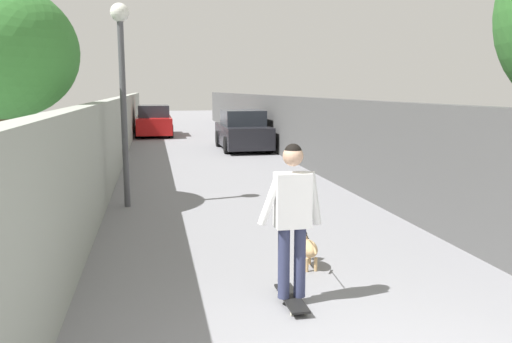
{
  "coord_description": "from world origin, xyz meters",
  "views": [
    {
      "loc": [
        -2.73,
        1.72,
        2.35
      ],
      "look_at": [
        5.41,
        0.09,
        1.0
      ],
      "focal_mm": 35.8,
      "sensor_mm": 36.0,
      "label": 1
    }
  ],
  "objects_px": {
    "skateboard": "(291,298)",
    "car_near": "(243,131)",
    "tree_left_near": "(0,52)",
    "person_skateboarder": "(292,209)",
    "car_far": "(154,121)",
    "lamp_post": "(122,68)",
    "dog": "(308,247)"
  },
  "relations": [
    {
      "from": "dog",
      "to": "lamp_post",
      "type": "bearing_deg",
      "value": 31.33
    },
    {
      "from": "tree_left_near",
      "to": "skateboard",
      "type": "relative_size",
      "value": 5.31
    },
    {
      "from": "lamp_post",
      "to": "person_skateboarder",
      "type": "bearing_deg",
      "value": -159.14
    },
    {
      "from": "tree_left_near",
      "to": "lamp_post",
      "type": "distance_m",
      "value": 2.15
    },
    {
      "from": "skateboard",
      "to": "person_skateboarder",
      "type": "xyz_separation_m",
      "value": [
        0.0,
        0.0,
        1.01
      ]
    },
    {
      "from": "skateboard",
      "to": "car_far",
      "type": "height_order",
      "value": "car_far"
    },
    {
      "from": "person_skateboarder",
      "to": "car_far",
      "type": "height_order",
      "value": "person_skateboarder"
    },
    {
      "from": "car_far",
      "to": "lamp_post",
      "type": "bearing_deg",
      "value": 177.86
    },
    {
      "from": "lamp_post",
      "to": "car_near",
      "type": "relative_size",
      "value": 1.01
    },
    {
      "from": "dog",
      "to": "skateboard",
      "type": "bearing_deg",
      "value": 154.72
    },
    {
      "from": "skateboard",
      "to": "car_near",
      "type": "bearing_deg",
      "value": -7.8
    },
    {
      "from": "skateboard",
      "to": "car_near",
      "type": "xyz_separation_m",
      "value": [
        14.46,
        -1.98,
        0.65
      ]
    },
    {
      "from": "skateboard",
      "to": "car_far",
      "type": "relative_size",
      "value": 0.19
    },
    {
      "from": "car_near",
      "to": "car_far",
      "type": "height_order",
      "value": "same"
    },
    {
      "from": "lamp_post",
      "to": "car_near",
      "type": "bearing_deg",
      "value": -23.32
    },
    {
      "from": "lamp_post",
      "to": "skateboard",
      "type": "distance_m",
      "value": 6.21
    },
    {
      "from": "lamp_post",
      "to": "person_skateboarder",
      "type": "relative_size",
      "value": 2.34
    },
    {
      "from": "lamp_post",
      "to": "car_far",
      "type": "relative_size",
      "value": 0.93
    },
    {
      "from": "person_skateboarder",
      "to": "car_near",
      "type": "distance_m",
      "value": 14.6
    },
    {
      "from": "skateboard",
      "to": "car_near",
      "type": "relative_size",
      "value": 0.21
    },
    {
      "from": "lamp_post",
      "to": "tree_left_near",
      "type": "bearing_deg",
      "value": 93.87
    },
    {
      "from": "car_near",
      "to": "lamp_post",
      "type": "bearing_deg",
      "value": 156.68
    },
    {
      "from": "skateboard",
      "to": "person_skateboarder",
      "type": "bearing_deg",
      "value": 90.0
    },
    {
      "from": "skateboard",
      "to": "person_skateboarder",
      "type": "height_order",
      "value": "person_skateboarder"
    },
    {
      "from": "tree_left_near",
      "to": "person_skateboarder",
      "type": "relative_size",
      "value": 2.51
    },
    {
      "from": "tree_left_near",
      "to": "car_near",
      "type": "xyz_separation_m",
      "value": [
        9.37,
        -6.1,
        -2.3
      ]
    },
    {
      "from": "person_skateboarder",
      "to": "car_far",
      "type": "xyz_separation_m",
      "value": [
        21.32,
        1.39,
        -0.36
      ]
    },
    {
      "from": "tree_left_near",
      "to": "person_skateboarder",
      "type": "height_order",
      "value": "tree_left_near"
    },
    {
      "from": "dog",
      "to": "car_near",
      "type": "relative_size",
      "value": 0.36
    },
    {
      "from": "dog",
      "to": "tree_left_near",
      "type": "bearing_deg",
      "value": 49.32
    },
    {
      "from": "person_skateboarder",
      "to": "dog",
      "type": "distance_m",
      "value": 1.46
    },
    {
      "from": "lamp_post",
      "to": "skateboard",
      "type": "relative_size",
      "value": 4.95
    }
  ]
}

